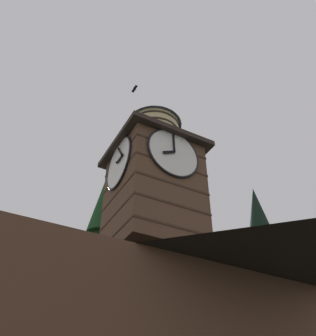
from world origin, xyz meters
TOP-DOWN VIEW (x-y plane):
  - clock_tower at (-1.78, -3.24)m, footprint 4.20×4.20m
  - pine_tree_behind at (-1.21, -8.22)m, footprint 4.93×4.93m
  - moon at (-16.94, -45.73)m, footprint 1.42×1.42m
  - flying_bird_high at (-1.77, -6.02)m, footprint 0.23×0.64m

SIDE VIEW (x-z plane):
  - pine_tree_behind at x=-1.21m, z-range -0.87..13.94m
  - clock_tower at x=-1.78m, z-range 7.44..16.18m
  - moon at x=-16.94m, z-range 16.67..18.09m
  - flying_bird_high at x=-1.77m, z-range 20.87..21.00m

